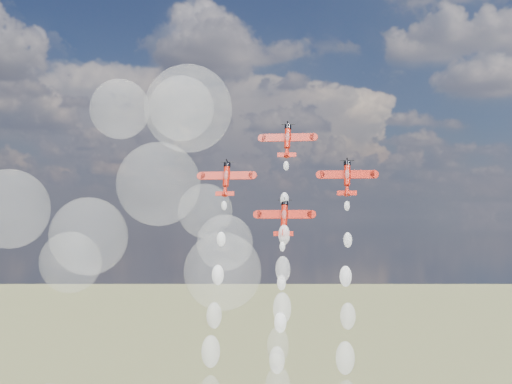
{
  "coord_description": "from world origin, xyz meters",
  "views": [
    {
      "loc": [
        8.5,
        -136.71,
        94.35
      ],
      "look_at": [
        -12.71,
        3.65,
        99.31
      ],
      "focal_mm": 50.0,
      "sensor_mm": 36.0,
      "label": 1
    }
  ],
  "objects": [
    {
      "name": "plane_right",
      "position": [
        5.35,
        3.57,
        102.13
      ],
      "size": [
        10.58,
        4.82,
        7.21
      ],
      "rotation": [
        1.19,
        0.0,
        0.0
      ],
      "color": "#BA1709",
      "rests_on": "ground"
    },
    {
      "name": "plane_left",
      "position": [
        -18.78,
        3.57,
        102.13
      ],
      "size": [
        10.58,
        4.82,
        7.21
      ],
      "rotation": [
        1.19,
        0.0,
        0.0
      ],
      "color": "#BA1709",
      "rests_on": "ground"
    },
    {
      "name": "smoke_trail_lead",
      "position": [
        -6.72,
        -10.38,
        67.1
      ],
      "size": [
        5.31,
        21.23,
        49.82
      ],
      "color": "white",
      "rests_on": "plane_lead"
    },
    {
      "name": "drifted_smoke_cloud",
      "position": [
        -43.64,
        25.81,
        100.57
      ],
      "size": [
        68.39,
        28.96,
        57.03
      ],
      "color": "white",
      "rests_on": "ground"
    },
    {
      "name": "plane_slot",
      "position": [
        -6.71,
        0.46,
        94.28
      ],
      "size": [
        10.58,
        4.82,
        7.21
      ],
      "rotation": [
        1.19,
        0.0,
        0.0
      ],
      "color": "#BA1709",
      "rests_on": "ground"
    },
    {
      "name": "plane_lead",
      "position": [
        -6.71,
        6.69,
        109.98
      ],
      "size": [
        10.58,
        4.82,
        7.21
      ],
      "rotation": [
        1.19,
        0.0,
        0.0
      ],
      "color": "#BA1709",
      "rests_on": "ground"
    }
  ]
}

